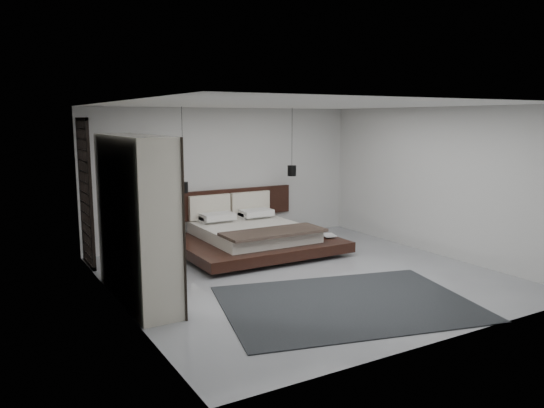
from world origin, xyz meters
TOP-DOWN VIEW (x-y plane):
  - floor at (0.00, 0.00)m, footprint 6.00×6.00m
  - ceiling at (0.00, 0.00)m, footprint 6.00×6.00m
  - wall_back at (0.00, 3.00)m, footprint 6.00×0.00m
  - wall_front at (0.00, -3.00)m, footprint 6.00×0.00m
  - wall_left at (-3.00, 0.00)m, footprint 0.00×6.00m
  - wall_right at (3.00, 0.00)m, footprint 0.00×6.00m
  - lattice_screen at (-2.95, 2.45)m, footprint 0.05×0.90m
  - bed at (0.04, 1.90)m, footprint 2.96×2.46m
  - book_lower at (1.26, 1.22)m, footprint 0.28×0.31m
  - book_upper at (1.24, 1.19)m, footprint 0.32×0.38m
  - pendant_left at (-1.17, 2.38)m, footprint 0.17×0.17m
  - pendant_right at (1.26, 2.38)m, footprint 0.18×0.18m
  - wardrobe at (-2.70, 0.28)m, footprint 0.57×2.41m
  - rug at (-0.23, -1.45)m, footprint 3.96×3.24m

SIDE VIEW (x-z plane):
  - floor at x=0.00m, z-range 0.00..0.00m
  - rug at x=-0.23m, z-range 0.00..0.01m
  - book_lower at x=1.26m, z-range 0.27..0.30m
  - bed at x=0.04m, z-range -0.25..0.85m
  - book_upper at x=1.24m, z-range 0.30..0.32m
  - wardrobe at x=-2.70m, z-range 0.00..2.36m
  - pendant_left at x=-1.17m, z-range 0.49..2.10m
  - lattice_screen at x=-2.95m, z-range 0.00..2.60m
  - wall_back at x=0.00m, z-range -1.60..4.40m
  - wall_front at x=0.00m, z-range -1.60..4.40m
  - wall_left at x=-3.00m, z-range -1.60..4.40m
  - wall_right at x=3.00m, z-range -1.60..4.40m
  - pendant_right at x=1.26m, z-range 0.78..2.20m
  - ceiling at x=0.00m, z-range 2.80..2.80m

